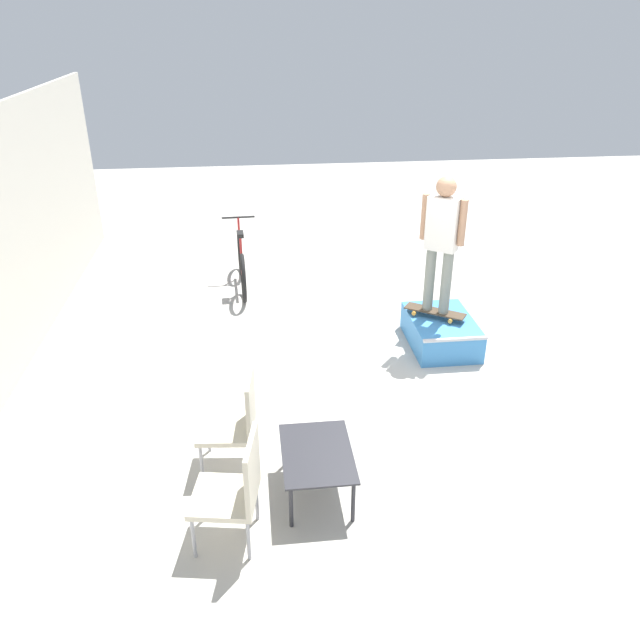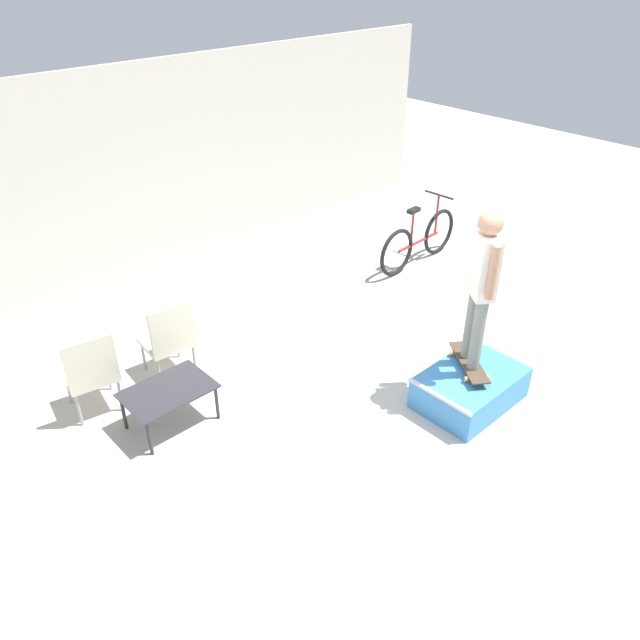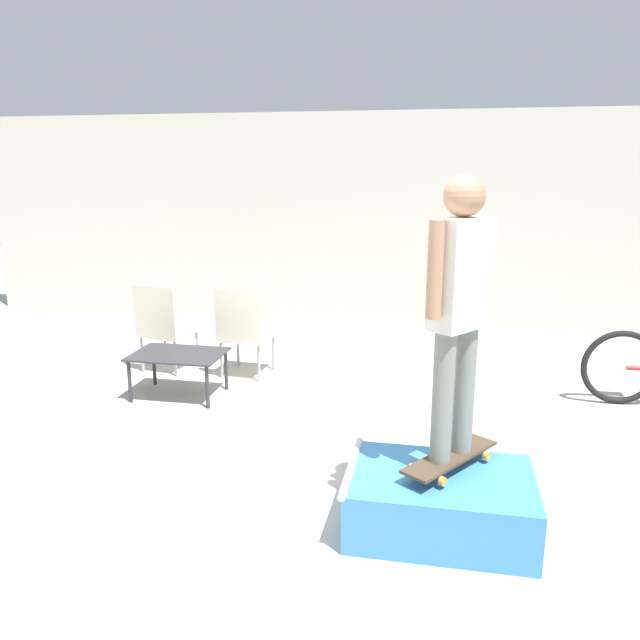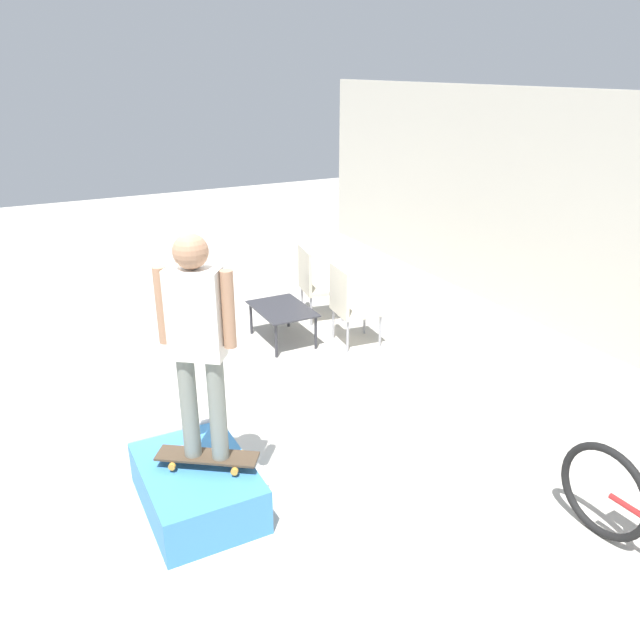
{
  "view_description": "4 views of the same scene",
  "coord_description": "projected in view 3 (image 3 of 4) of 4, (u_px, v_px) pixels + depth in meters",
  "views": [
    {
      "loc": [
        -5.9,
        1.91,
        3.95
      ],
      "look_at": [
        0.07,
        1.23,
        0.96
      ],
      "focal_mm": 35.0,
      "sensor_mm": 36.0,
      "label": 1
    },
    {
      "loc": [
        -3.79,
        -3.33,
        4.45
      ],
      "look_at": [
        0.18,
        0.95,
        0.8
      ],
      "focal_mm": 35.0,
      "sensor_mm": 36.0,
      "label": 2
    },
    {
      "loc": [
        1.04,
        -4.12,
        2.26
      ],
      "look_at": [
        -0.06,
        1.41,
        0.86
      ],
      "focal_mm": 35.0,
      "sensor_mm": 36.0,
      "label": 3
    },
    {
      "loc": [
        5.12,
        -1.49,
        3.25
      ],
      "look_at": [
        -0.05,
        1.21,
        0.86
      ],
      "focal_mm": 35.0,
      "sensor_mm": 36.0,
      "label": 4
    }
  ],
  "objects": [
    {
      "name": "patio_chair_left",
      "position": [
        163.0,
        324.0,
        6.94
      ],
      "size": [
        0.6,
        0.6,
        1.0
      ],
      "rotation": [
        0.0,
        0.0,
        2.97
      ],
      "color": "#99999E",
      "rests_on": "ground_plane"
    },
    {
      "name": "skate_ramp_box",
      "position": [
        440.0,
        502.0,
        3.95
      ],
      "size": [
        1.17,
        0.8,
        0.4
      ],
      "color": "#3D84C6",
      "rests_on": "ground_plane"
    },
    {
      "name": "coffee_table",
      "position": [
        178.0,
        358.0,
        6.22
      ],
      "size": [
        0.9,
        0.63,
        0.45
      ],
      "color": "#2D2D33",
      "rests_on": "ground_plane"
    },
    {
      "name": "patio_chair_right",
      "position": [
        243.0,
        328.0,
        6.76
      ],
      "size": [
        0.57,
        0.57,
        1.0
      ],
      "rotation": [
        0.0,
        0.0,
        3.04
      ],
      "color": "#99999E",
      "rests_on": "ground_plane"
    },
    {
      "name": "person_skater",
      "position": [
        459.0,
        297.0,
        3.71
      ],
      "size": [
        0.39,
        0.47,
        1.74
      ],
      "rotation": [
        0.0,
        0.0,
        0.92
      ],
      "color": "gray",
      "rests_on": "skateboard_on_ramp"
    },
    {
      "name": "house_wall_back",
      "position": [
        370.0,
        221.0,
        8.85
      ],
      "size": [
        12.0,
        0.06,
        3.0
      ],
      "color": "beige",
      "rests_on": "ground_plane"
    },
    {
      "name": "ground_plane",
      "position": [
        291.0,
        477.0,
        4.66
      ],
      "size": [
        24.0,
        24.0,
        0.0
      ],
      "primitive_type": "plane",
      "color": "#B7B2A8"
    },
    {
      "name": "skateboard_on_ramp",
      "position": [
        450.0,
        457.0,
        3.96
      ],
      "size": [
        0.61,
        0.76,
        0.07
      ],
      "rotation": [
        0.0,
        0.0,
        0.96
      ],
      "color": "#473828",
      "rests_on": "skate_ramp_box"
    }
  ]
}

